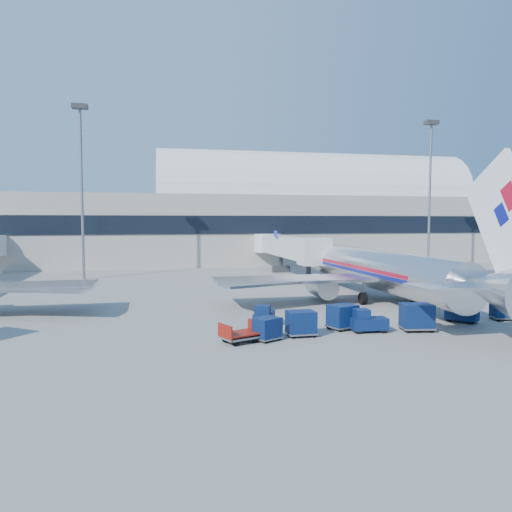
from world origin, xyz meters
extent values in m
plane|color=gray|center=(0.00, 0.00, 0.00)|extent=(260.00, 260.00, 0.00)
cube|color=#B2AA9E|center=(-25.00, 56.00, 6.00)|extent=(170.00, 28.00, 12.00)
cube|color=black|center=(-25.00, 42.05, 7.00)|extent=(170.00, 0.40, 3.00)
cylinder|color=white|center=(20.00, 56.00, 12.00)|extent=(60.00, 18.00, 18.00)
cylinder|color=silver|center=(10.00, 6.00, 2.90)|extent=(3.80, 28.00, 3.80)
sphere|color=silver|center=(10.00, 20.00, 2.90)|extent=(3.72, 3.72, 3.72)
cone|color=silver|center=(10.00, -11.00, 3.30)|extent=(3.80, 6.00, 3.80)
cube|color=#A70C22|center=(10.00, 7.00, 3.15)|extent=(3.85, 20.16, 0.32)
cube|color=navy|center=(10.00, 7.00, 2.78)|extent=(3.85, 20.16, 0.32)
cube|color=white|center=(10.00, -11.50, 7.70)|extent=(0.35, 7.79, 8.74)
cube|color=silver|center=(10.00, -10.50, 3.50)|extent=(11.00, 3.00, 0.18)
cube|color=silver|center=(10.00, 5.00, 2.30)|extent=(32.00, 5.00, 0.28)
cylinder|color=#B7B7BC|center=(4.50, 6.50, 1.35)|extent=(2.10, 3.80, 2.10)
cylinder|color=#B7B7BC|center=(15.50, 6.50, 1.35)|extent=(2.10, 3.80, 2.10)
cylinder|color=black|center=(10.00, 17.00, 0.45)|extent=(0.40, 0.90, 0.90)
cube|color=silver|center=(7.60, 30.00, 4.00)|extent=(2.70, 24.00, 2.70)
cube|color=silver|center=(7.60, 17.80, 4.00)|extent=(3.40, 3.20, 3.20)
cylinder|color=silver|center=(7.60, 41.50, 4.00)|extent=(4.40, 4.40, 3.00)
cube|color=#2D2D30|center=(7.60, 20.00, 1.80)|extent=(0.50, 0.50, 3.00)
cube|color=#2D2D30|center=(7.60, 20.00, 0.45)|extent=(2.60, 1.00, 0.90)
cube|color=#2D2D30|center=(7.60, 33.00, 1.80)|extent=(0.50, 0.50, 3.00)
cube|color=#2D2D30|center=(7.60, 33.00, 0.45)|extent=(2.60, 1.00, 0.90)
cube|color=#1B2197|center=(6.00, 30.00, 5.80)|extent=(0.12, 1.40, 0.90)
cylinder|color=slate|center=(-20.00, 30.00, 11.00)|extent=(0.36, 0.36, 22.00)
cube|color=#2D2D30|center=(-20.00, 30.00, 22.30)|extent=(2.00, 1.20, 0.60)
cylinder|color=slate|center=(30.00, 30.00, 11.00)|extent=(0.36, 0.36, 22.00)
cube|color=#2D2D30|center=(30.00, 30.00, 22.30)|extent=(2.00, 1.20, 0.60)
cube|color=#9E9E96|center=(18.00, 2.00, 0.45)|extent=(3.00, 0.55, 0.90)
cube|color=#9E9E96|center=(21.30, 2.00, 0.45)|extent=(3.00, 0.55, 0.90)
cube|color=#091B47|center=(3.07, -7.07, 0.59)|extent=(2.54, 1.40, 0.80)
cube|color=#091B47|center=(2.54, -7.03, 1.23)|extent=(1.04, 1.13, 0.75)
cylinder|color=black|center=(3.96, -6.66, 0.30)|extent=(0.61, 0.28, 0.60)
cube|color=#091B47|center=(11.36, -5.43, 0.54)|extent=(2.31, 2.47, 0.74)
cube|color=#091B47|center=(11.05, -5.05, 1.13)|extent=(1.32, 1.31, 0.69)
cylinder|color=black|center=(12.20, -5.76, 0.28)|extent=(0.52, 0.56, 0.55)
cube|color=#091B47|center=(-3.47, -3.46, 0.58)|extent=(2.10, 2.71, 0.79)
cube|color=#091B47|center=(-3.68, -3.94, 1.21)|extent=(1.35, 1.30, 0.74)
cylinder|color=black|center=(-3.55, -2.49, 0.29)|extent=(0.45, 0.63, 0.59)
cube|color=#091B47|center=(1.62, -5.88, 0.98)|extent=(2.24, 1.99, 1.50)
cube|color=slate|center=(1.62, -5.88, 0.23)|extent=(2.35, 2.08, 0.10)
cylinder|color=black|center=(2.11, -5.10, 0.21)|extent=(0.44, 0.30, 0.41)
cube|color=#091B47|center=(-1.86, -7.30, 0.95)|extent=(1.83, 1.43, 1.46)
cube|color=slate|center=(-1.86, -7.30, 0.22)|extent=(1.93, 1.48, 0.10)
cylinder|color=black|center=(-1.17, -6.74, 0.20)|extent=(0.40, 0.17, 0.40)
cube|color=#091B47|center=(-4.32, -8.00, 0.84)|extent=(1.99, 1.86, 1.28)
cube|color=slate|center=(-4.32, -8.00, 0.19)|extent=(2.09, 1.94, 0.09)
cylinder|color=black|center=(-4.03, -7.28, 0.18)|extent=(0.38, 0.30, 0.35)
cube|color=#091B47|center=(6.43, -7.48, 1.07)|extent=(2.25, 1.88, 1.64)
cube|color=slate|center=(6.43, -7.48, 0.25)|extent=(2.37, 1.95, 0.11)
cylinder|color=black|center=(7.31, -6.98, 0.23)|extent=(0.47, 0.25, 0.45)
cube|color=#091B47|center=(15.03, -5.39, 0.91)|extent=(1.97, 1.68, 1.39)
cube|color=slate|center=(15.03, -5.39, 0.21)|extent=(2.07, 1.75, 0.10)
cylinder|color=black|center=(15.80, -5.02, 0.19)|extent=(0.41, 0.23, 0.38)
cube|color=slate|center=(-6.09, -8.18, 0.37)|extent=(2.79, 2.38, 0.13)
cube|color=maroon|center=(-6.09, -8.18, 0.59)|extent=(2.81, 2.43, 0.09)
cylinder|color=black|center=(-5.62, -7.35, 0.21)|extent=(0.46, 0.32, 0.43)
camera|label=1|loc=(-11.63, -38.42, 7.59)|focal=35.00mm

